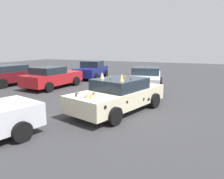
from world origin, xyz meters
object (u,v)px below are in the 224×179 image
at_px(art_car_decorated, 119,95).
at_px(parked_sedan_row_back_far, 13,74).
at_px(parked_sedan_near_left, 52,77).
at_px(parked_sedan_behind_right, 146,79).
at_px(parked_sedan_behind_left, 92,70).

height_order(art_car_decorated, parked_sedan_row_back_far, art_car_decorated).
bearing_deg(parked_sedan_near_left, art_car_decorated, -112.05).
bearing_deg(parked_sedan_near_left, parked_sedan_row_back_far, 97.97).
relative_size(art_car_decorated, parked_sedan_near_left, 1.14).
height_order(art_car_decorated, parked_sedan_behind_right, art_car_decorated).
bearing_deg(parked_sedan_row_back_far, art_car_decorated, -96.15).
relative_size(art_car_decorated, parked_sedan_behind_left, 1.15).
bearing_deg(parked_sedan_behind_left, parked_sedan_near_left, -10.08).
distance_m(art_car_decorated, parked_sedan_behind_left, 9.90).
xyz_separation_m(art_car_decorated, parked_sedan_near_left, (3.06, 6.05, 0.00)).
xyz_separation_m(parked_sedan_row_back_far, parked_sedan_near_left, (0.19, -3.35, -0.02)).
bearing_deg(parked_sedan_behind_left, parked_sedan_behind_right, 52.83).
bearing_deg(art_car_decorated, parked_sedan_near_left, -101.32).
bearing_deg(parked_sedan_near_left, parked_sedan_behind_left, 2.47).
relative_size(parked_sedan_behind_left, parked_sedan_row_back_far, 0.90).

